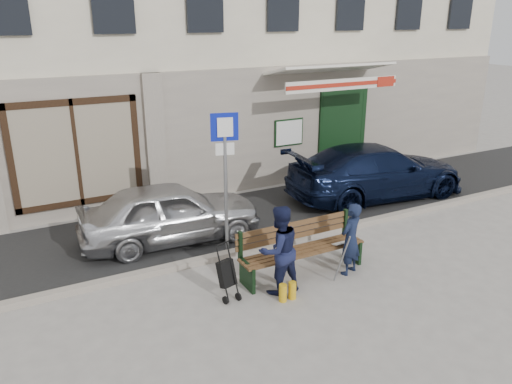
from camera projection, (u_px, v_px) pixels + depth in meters
ground at (319, 278)px, 8.89m from camera, size 80.00×80.00×0.00m
asphalt_lane at (242, 219)px, 11.47m from camera, size 60.00×3.20×0.01m
curb at (277, 243)px, 10.12m from camera, size 60.00×0.18×0.12m
car_silver at (170, 212)px, 10.19m from camera, size 3.75×1.69×1.25m
car_navy at (376, 171)px, 12.70m from camera, size 4.86×2.31×1.37m
parking_sign at (225, 161)px, 9.23m from camera, size 0.50×0.16×2.77m
bench at (300, 250)px, 8.90m from camera, size 2.40×1.17×0.98m
man at (351, 239)px, 8.85m from camera, size 0.57×0.48×1.34m
woman at (279, 250)px, 8.22m from camera, size 0.79×0.64×1.54m
stroller at (227, 275)px, 8.14m from camera, size 0.33×0.42×0.94m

